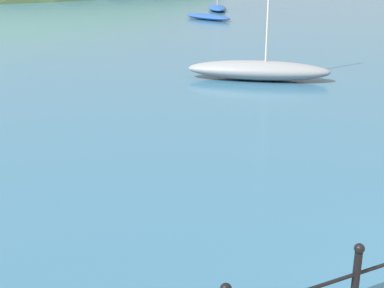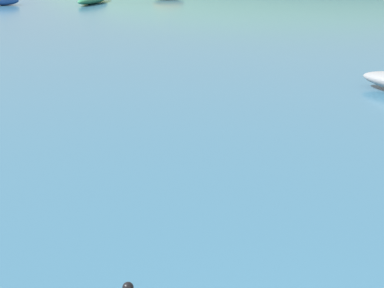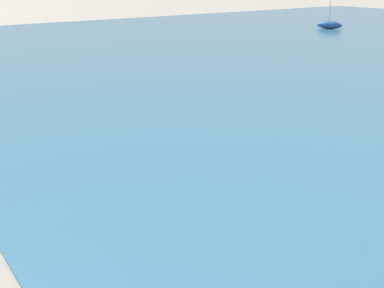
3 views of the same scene
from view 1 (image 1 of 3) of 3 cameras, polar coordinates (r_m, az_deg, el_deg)
The scene contains 4 objects.
water at distance 35.10m, azimuth -16.90°, elevation 11.78°, with size 80.00×60.00×0.10m, color #2D5B7A.
boat_nearest_quay at distance 44.11m, azimuth 2.73°, elevation 14.32°, with size 3.00×4.46×5.12m.
boat_green_fishing at distance 19.05m, azimuth 7.08°, elevation 7.86°, with size 4.75×3.95×6.14m.
boat_twin_mast at distance 37.60m, azimuth 1.74°, elevation 13.40°, with size 2.37×4.13×0.37m.
Camera 1 is at (-5.96, -2.33, 4.22)m, focal length 50.00 mm.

